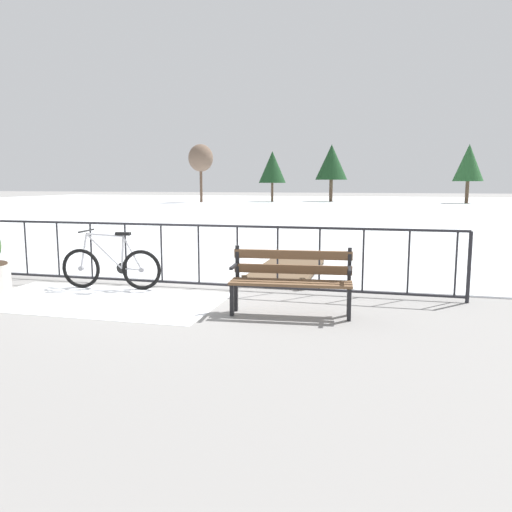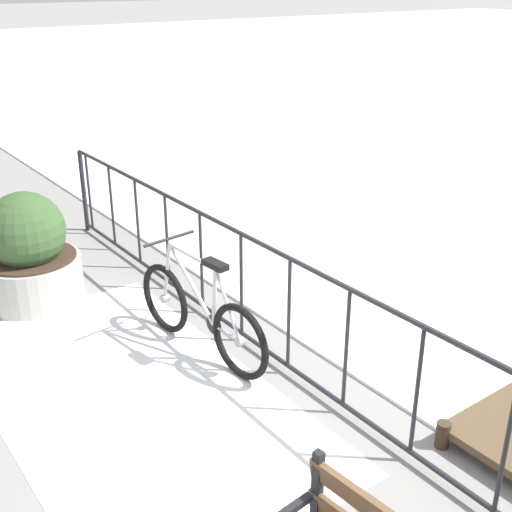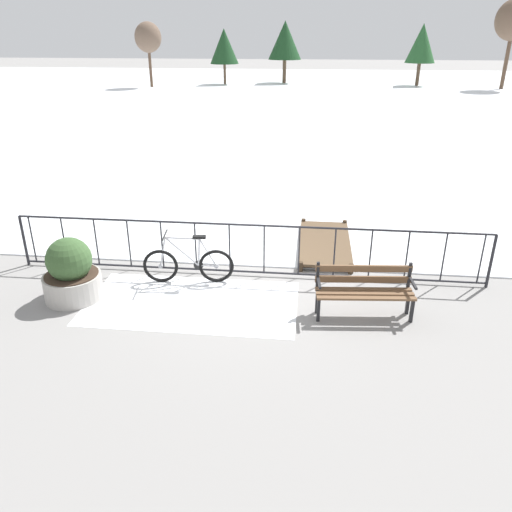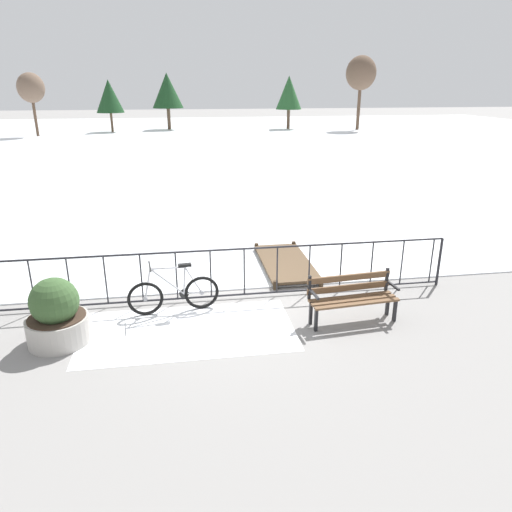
% 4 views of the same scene
% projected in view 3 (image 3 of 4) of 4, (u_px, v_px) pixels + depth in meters
% --- Properties ---
extents(ground_plane, '(160.00, 160.00, 0.00)m').
position_uv_depth(ground_plane, '(247.00, 275.00, 9.89)').
color(ground_plane, gray).
extents(frozen_pond, '(80.00, 56.00, 0.03)m').
position_uv_depth(frozen_pond, '(298.00, 98.00, 35.65)').
color(frozen_pond, white).
rests_on(frozen_pond, ground).
extents(snow_patch, '(3.69, 1.96, 0.01)m').
position_uv_depth(snow_patch, '(192.00, 303.00, 8.89)').
color(snow_patch, white).
rests_on(snow_patch, ground).
extents(railing_fence, '(9.06, 0.06, 1.07)m').
position_uv_depth(railing_fence, '(247.00, 249.00, 9.67)').
color(railing_fence, '#232328').
rests_on(railing_fence, ground).
extents(bicycle_near_railing, '(1.71, 0.52, 0.97)m').
position_uv_depth(bicycle_near_railing, '(189.00, 264.00, 9.49)').
color(bicycle_near_railing, black).
rests_on(bicycle_near_railing, ground).
extents(park_bench, '(1.64, 0.62, 0.89)m').
position_uv_depth(park_bench, '(364.00, 287.00, 8.34)').
color(park_bench, brown).
rests_on(park_bench, ground).
extents(planter_with_shrub, '(1.00, 1.00, 1.14)m').
position_uv_depth(planter_with_shrub, '(71.00, 273.00, 8.87)').
color(planter_with_shrub, '#ADA8A0').
rests_on(planter_with_shrub, ground).
extents(wooden_dock, '(1.10, 2.61, 0.20)m').
position_uv_depth(wooden_dock, '(325.00, 243.00, 11.10)').
color(wooden_dock, brown).
rests_on(wooden_dock, ground).
extents(tree_far_west, '(2.46, 2.46, 4.90)m').
position_uv_depth(tree_far_west, '(422.00, 44.00, 41.99)').
color(tree_far_west, brown).
rests_on(tree_far_west, ground).
extents(tree_west_mid, '(2.13, 2.13, 5.02)m').
position_uv_depth(tree_west_mid, '(148.00, 38.00, 40.74)').
color(tree_west_mid, brown).
rests_on(tree_west_mid, ground).
extents(tree_centre, '(2.45, 2.45, 4.53)m').
position_uv_depth(tree_centre, '(224.00, 46.00, 43.23)').
color(tree_centre, brown).
rests_on(tree_centre, ground).
extents(tree_far_east, '(2.90, 2.90, 5.14)m').
position_uv_depth(tree_far_east, '(285.00, 40.00, 44.12)').
color(tree_far_east, brown).
rests_on(tree_far_east, ground).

